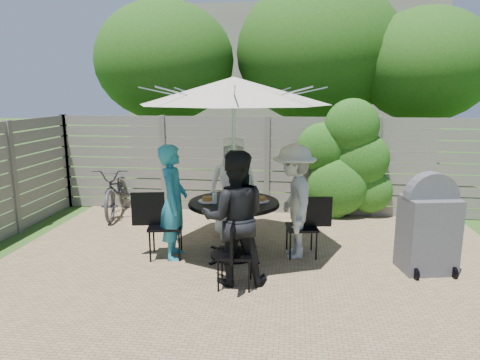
# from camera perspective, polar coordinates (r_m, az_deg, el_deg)

# --- Properties ---
(backyard_envelope) EXTENTS (60.00, 60.00, 5.00)m
(backyard_envelope) POSITION_cam_1_polar(r_m,az_deg,el_deg) (15.22, 5.74, 12.87)
(backyard_envelope) COLOR #30571B
(backyard_envelope) RESTS_ON ground
(patio_table) EXTENTS (1.40, 1.40, 0.81)m
(patio_table) POSITION_cam_1_polar(r_m,az_deg,el_deg) (5.96, -0.82, -5.13)
(patio_table) COLOR black
(patio_table) RESTS_ON ground
(umbrella) EXTENTS (2.91, 2.91, 2.48)m
(umbrella) POSITION_cam_1_polar(r_m,az_deg,el_deg) (5.70, -0.87, 11.79)
(umbrella) COLOR silver
(umbrella) RESTS_ON ground
(chair_back) EXTENTS (0.42, 0.61, 0.83)m
(chair_back) POSITION_cam_1_polar(r_m,az_deg,el_deg) (6.97, -0.90, -5.31)
(chair_back) COLOR black
(chair_back) RESTS_ON ground
(person_back) EXTENTS (0.86, 0.63, 1.62)m
(person_back) POSITION_cam_1_polar(r_m,az_deg,el_deg) (6.70, -0.92, -1.06)
(person_back) COLOR white
(person_back) RESTS_ON ground
(chair_left) EXTENTS (0.72, 0.53, 0.95)m
(chair_left) POSITION_cam_1_polar(r_m,az_deg,el_deg) (6.11, -9.99, -7.64)
(chair_left) COLOR black
(chair_left) RESTS_ON ground
(person_left) EXTENTS (0.47, 0.63, 1.60)m
(person_left) POSITION_cam_1_polar(r_m,az_deg,el_deg) (5.94, -8.87, -2.96)
(person_left) COLOR teal
(person_left) RESTS_ON ground
(chair_front) EXTENTS (0.43, 0.63, 0.86)m
(chair_front) POSITION_cam_1_polar(r_m,az_deg,el_deg) (5.15, -0.69, -11.52)
(chair_front) COLOR black
(chair_front) RESTS_ON ground
(person_front) EXTENTS (0.88, 0.73, 1.63)m
(person_front) POSITION_cam_1_polar(r_m,az_deg,el_deg) (5.09, -0.71, -5.13)
(person_front) COLOR black
(person_front) RESTS_ON ground
(chair_right) EXTENTS (0.65, 0.47, 0.87)m
(chair_right) POSITION_cam_1_polar(r_m,az_deg,el_deg) (6.14, 8.31, -7.73)
(chair_right) COLOR black
(chair_right) RESTS_ON ground
(person_right) EXTENTS (0.74, 1.11, 1.60)m
(person_right) POSITION_cam_1_polar(r_m,az_deg,el_deg) (5.96, 7.19, -2.86)
(person_right) COLOR beige
(person_right) RESTS_ON ground
(plate_back) EXTENTS (0.26, 0.26, 0.06)m
(plate_back) POSITION_cam_1_polar(r_m,az_deg,el_deg) (6.23, -0.87, -1.80)
(plate_back) COLOR white
(plate_back) RESTS_ON patio_table
(plate_left) EXTENTS (0.26, 0.26, 0.06)m
(plate_left) POSITION_cam_1_polar(r_m,az_deg,el_deg) (5.89, -4.34, -2.64)
(plate_left) COLOR white
(plate_left) RESTS_ON patio_table
(plate_front) EXTENTS (0.26, 0.26, 0.06)m
(plate_front) POSITION_cam_1_polar(r_m,az_deg,el_deg) (5.53, -0.78, -3.55)
(plate_front) COLOR white
(plate_front) RESTS_ON patio_table
(plate_right) EXTENTS (0.26, 0.26, 0.06)m
(plate_right) POSITION_cam_1_polar(r_m,az_deg,el_deg) (5.90, 2.67, -2.60)
(plate_right) COLOR white
(plate_right) RESTS_ON patio_table
(plate_extra) EXTENTS (0.24, 0.24, 0.06)m
(plate_extra) POSITION_cam_1_polar(r_m,az_deg,el_deg) (5.60, 1.05, -3.37)
(plate_extra) COLOR white
(plate_extra) RESTS_ON patio_table
(glass_back) EXTENTS (0.07, 0.07, 0.14)m
(glass_back) POSITION_cam_1_polar(r_m,az_deg,el_deg) (6.12, -1.84, -1.61)
(glass_back) COLOR silver
(glass_back) RESTS_ON patio_table
(glass_left) EXTENTS (0.07, 0.07, 0.14)m
(glass_left) POSITION_cam_1_polar(r_m,az_deg,el_deg) (5.77, -3.40, -2.45)
(glass_left) COLOR silver
(glass_left) RESTS_ON patio_table
(glass_front) EXTENTS (0.07, 0.07, 0.14)m
(glass_front) POSITION_cam_1_polar(r_m,az_deg,el_deg) (5.62, 0.27, -2.82)
(glass_front) COLOR silver
(glass_front) RESTS_ON patio_table
(syrup_jug) EXTENTS (0.09, 0.09, 0.16)m
(syrup_jug) POSITION_cam_1_polar(r_m,az_deg,el_deg) (5.92, -1.42, -1.98)
(syrup_jug) COLOR #59280C
(syrup_jug) RESTS_ON patio_table
(coffee_cup) EXTENTS (0.08, 0.08, 0.12)m
(coffee_cup) POSITION_cam_1_polar(r_m,az_deg,el_deg) (6.09, 0.08, -1.78)
(coffee_cup) COLOR #C6B293
(coffee_cup) RESTS_ON patio_table
(bicycle) EXTENTS (0.96, 1.88, 0.94)m
(bicycle) POSITION_cam_1_polar(r_m,az_deg,el_deg) (8.40, -16.07, -1.25)
(bicycle) COLOR #333338
(bicycle) RESTS_ON ground
(bbq_grill) EXTENTS (0.72, 0.61, 1.31)m
(bbq_grill) POSITION_cam_1_polar(r_m,az_deg,el_deg) (5.97, 23.81, -5.80)
(bbq_grill) COLOR #535358
(bbq_grill) RESTS_ON ground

